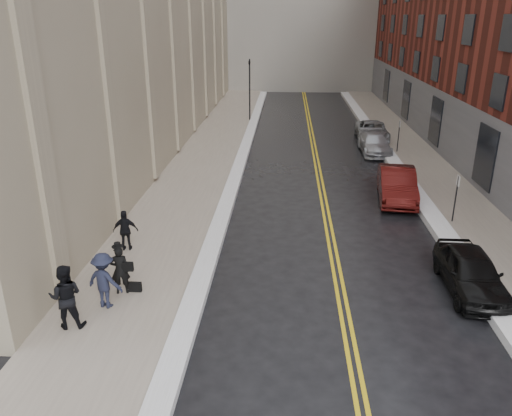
# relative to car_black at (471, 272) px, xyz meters

# --- Properties ---
(ground) EXTENTS (160.00, 160.00, 0.00)m
(ground) POSITION_rel_car_black_xyz_m (-6.72, -2.28, -0.70)
(ground) COLOR black
(ground) RESTS_ON ground
(sidewalk_left) EXTENTS (4.00, 64.00, 0.15)m
(sidewalk_left) POSITION_rel_car_black_xyz_m (-11.22, 13.72, -0.62)
(sidewalk_left) COLOR gray
(sidewalk_left) RESTS_ON ground
(sidewalk_right) EXTENTS (3.00, 64.00, 0.15)m
(sidewalk_right) POSITION_rel_car_black_xyz_m (2.28, 13.72, -0.62)
(sidewalk_right) COLOR gray
(sidewalk_right) RESTS_ON ground
(lane_stripe_a) EXTENTS (0.12, 64.00, 0.01)m
(lane_stripe_a) POSITION_rel_car_black_xyz_m (-4.34, 13.72, -0.69)
(lane_stripe_a) COLOR gold
(lane_stripe_a) RESTS_ON ground
(lane_stripe_b) EXTENTS (0.12, 64.00, 0.01)m
(lane_stripe_b) POSITION_rel_car_black_xyz_m (-4.10, 13.72, -0.69)
(lane_stripe_b) COLOR gold
(lane_stripe_b) RESTS_ON ground
(snow_ridge_left) EXTENTS (0.70, 60.80, 0.26)m
(snow_ridge_left) POSITION_rel_car_black_xyz_m (-8.92, 13.72, -0.57)
(snow_ridge_left) COLOR white
(snow_ridge_left) RESTS_ON ground
(snow_ridge_right) EXTENTS (0.85, 60.80, 0.30)m
(snow_ridge_right) POSITION_rel_car_black_xyz_m (0.43, 13.72, -0.55)
(snow_ridge_right) COLOR white
(snow_ridge_right) RESTS_ON ground
(traffic_signal) EXTENTS (0.18, 0.15, 5.20)m
(traffic_signal) POSITION_rel_car_black_xyz_m (-9.32, 27.72, 2.39)
(traffic_signal) COLOR black
(traffic_signal) RESTS_ON ground
(parking_sign_near) EXTENTS (0.06, 0.35, 2.23)m
(parking_sign_near) POSITION_rel_car_black_xyz_m (1.18, 5.72, 0.66)
(parking_sign_near) COLOR black
(parking_sign_near) RESTS_ON ground
(parking_sign_far) EXTENTS (0.06, 0.35, 2.23)m
(parking_sign_far) POSITION_rel_car_black_xyz_m (1.18, 17.72, 0.66)
(parking_sign_far) COLOR black
(parking_sign_far) RESTS_ON ground
(car_black) EXTENTS (1.70, 4.11, 1.39)m
(car_black) POSITION_rel_car_black_xyz_m (0.00, 0.00, 0.00)
(car_black) COLOR black
(car_black) RESTS_ON ground
(car_maroon) EXTENTS (2.19, 4.94, 1.58)m
(car_maroon) POSITION_rel_car_black_xyz_m (-0.66, 8.74, 0.09)
(car_maroon) COLOR #450E0C
(car_maroon) RESTS_ON ground
(car_silver_near) EXTENTS (1.84, 4.49, 1.30)m
(car_silver_near) POSITION_rel_car_black_xyz_m (-0.31, 17.78, -0.05)
(car_silver_near) COLOR #A9ABB1
(car_silver_near) RESTS_ON ground
(car_silver_far) EXTENTS (2.42, 4.88, 1.33)m
(car_silver_far) POSITION_rel_car_black_xyz_m (0.08, 21.50, -0.03)
(car_silver_far) COLOR #989B9F
(car_silver_far) RESTS_ON ground
(pedestrian_main) EXTENTS (0.68, 0.53, 1.64)m
(pedestrian_main) POSITION_rel_car_black_xyz_m (-11.33, -1.09, 0.28)
(pedestrian_main) COLOR black
(pedestrian_main) RESTS_ON sidewalk_left
(pedestrian_a) EXTENTS (1.05, 0.88, 1.94)m
(pedestrian_a) POSITION_rel_car_black_xyz_m (-12.26, -3.00, 0.42)
(pedestrian_a) COLOR black
(pedestrian_a) RESTS_ON sidewalk_left
(pedestrian_b) EXTENTS (1.29, 0.96, 1.79)m
(pedestrian_b) POSITION_rel_car_black_xyz_m (-11.54, -1.90, 0.35)
(pedestrian_b) COLOR #1C1F33
(pedestrian_b) RESTS_ON sidewalk_left
(pedestrian_c) EXTENTS (0.98, 0.51, 1.59)m
(pedestrian_c) POSITION_rel_car_black_xyz_m (-12.13, 2.06, 0.25)
(pedestrian_c) COLOR black
(pedestrian_c) RESTS_ON sidewalk_left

